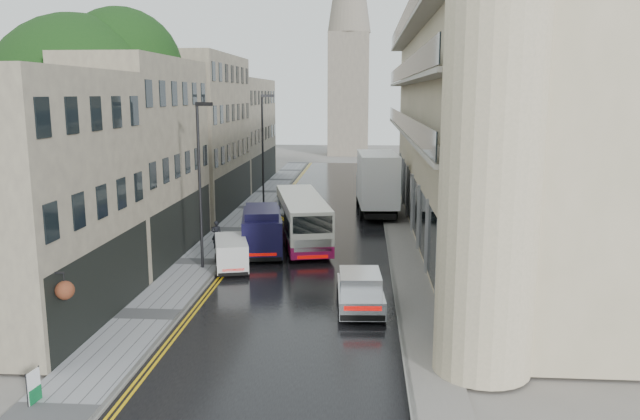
% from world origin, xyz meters
% --- Properties ---
extents(road, '(9.00, 85.00, 0.02)m').
position_xyz_m(road, '(0.00, 27.50, 0.01)').
color(road, black).
rests_on(road, ground).
extents(left_sidewalk, '(2.70, 85.00, 0.12)m').
position_xyz_m(left_sidewalk, '(-5.85, 27.50, 0.06)').
color(left_sidewalk, gray).
rests_on(left_sidewalk, ground).
extents(right_sidewalk, '(1.80, 85.00, 0.12)m').
position_xyz_m(right_sidewalk, '(5.40, 27.50, 0.06)').
color(right_sidewalk, slate).
rests_on(right_sidewalk, ground).
extents(old_shop_row, '(4.50, 56.00, 12.00)m').
position_xyz_m(old_shop_row, '(-9.45, 30.00, 6.00)').
color(old_shop_row, gray).
rests_on(old_shop_row, ground).
extents(modern_block, '(8.00, 40.00, 14.00)m').
position_xyz_m(modern_block, '(10.30, 26.00, 7.00)').
color(modern_block, beige).
rests_on(modern_block, ground).
extents(church_spire, '(6.40, 6.40, 40.00)m').
position_xyz_m(church_spire, '(0.50, 82.00, 20.00)').
color(church_spire, gray).
rests_on(church_spire, ground).
extents(tree_near, '(10.56, 10.56, 13.89)m').
position_xyz_m(tree_near, '(-12.50, 20.00, 6.95)').
color(tree_near, black).
rests_on(tree_near, ground).
extents(tree_far, '(9.24, 9.24, 12.46)m').
position_xyz_m(tree_far, '(-12.20, 33.00, 6.23)').
color(tree_far, black).
rests_on(tree_far, ground).
extents(cream_bus, '(4.55, 10.84, 2.88)m').
position_xyz_m(cream_bus, '(-1.27, 21.44, 1.46)').
color(cream_bus, white).
rests_on(cream_bus, road).
extents(white_lorry, '(3.32, 9.31, 4.81)m').
position_xyz_m(white_lorry, '(2.84, 31.91, 2.42)').
color(white_lorry, white).
rests_on(white_lorry, road).
extents(silver_hatchback, '(2.14, 4.43, 1.62)m').
position_xyz_m(silver_hatchback, '(2.14, 10.93, 0.83)').
color(silver_hatchback, silver).
rests_on(silver_hatchback, road).
extents(white_van, '(2.49, 4.00, 1.68)m').
position_xyz_m(white_van, '(-4.30, 16.74, 0.86)').
color(white_van, silver).
rests_on(white_van, road).
extents(navy_van, '(3.07, 5.78, 2.80)m').
position_xyz_m(navy_van, '(-3.54, 19.68, 1.42)').
color(navy_van, black).
rests_on(navy_van, road).
extents(pedestrian, '(0.71, 0.59, 1.65)m').
position_xyz_m(pedestrian, '(-5.68, 22.22, 0.95)').
color(pedestrian, black).
rests_on(pedestrian, left_sidewalk).
extents(lamp_post_near, '(0.98, 0.55, 8.59)m').
position_xyz_m(lamp_post_near, '(-5.45, 18.05, 4.41)').
color(lamp_post_near, black).
rests_on(lamp_post_near, left_sidewalk).
extents(lamp_post_far, '(1.03, 0.47, 8.94)m').
position_xyz_m(lamp_post_far, '(-4.89, 34.78, 4.59)').
color(lamp_post_far, black).
rests_on(lamp_post_far, left_sidewalk).
extents(estate_sign, '(0.16, 0.59, 0.98)m').
position_xyz_m(estate_sign, '(-6.67, 3.25, 0.61)').
color(estate_sign, white).
rests_on(estate_sign, left_sidewalk).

